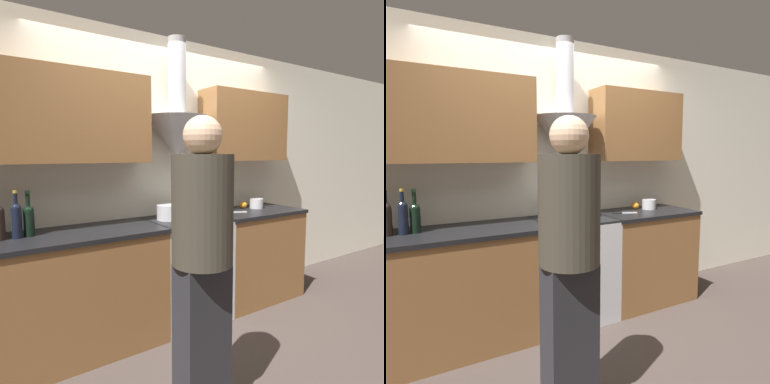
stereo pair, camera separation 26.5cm
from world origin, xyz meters
The scene contains 14 objects.
ground_plane centered at (0.00, 0.00, 0.00)m, with size 12.00×12.00×0.00m, color #423833.
wall_back centered at (-0.07, 0.57, 1.47)m, with size 8.40×0.58×2.60m.
counter_left centered at (-1.04, 0.30, 0.47)m, with size 1.43×0.62×0.94m.
counter_right centered at (0.83, 0.30, 0.47)m, with size 1.01×0.62×0.94m.
stove_range centered at (0.00, 0.30, 0.47)m, with size 0.68×0.60×0.94m.
wine_bottle_2 centered at (-1.48, 0.35, 1.07)m, with size 0.08×0.08×0.32m.
wine_bottle_3 centered at (-1.37, 0.34, 1.08)m, with size 0.07×0.07×0.34m.
wine_bottle_4 centered at (-1.29, 0.36, 1.06)m, with size 0.07×0.07×0.33m.
stock_pot centered at (-0.15, 0.34, 1.00)m, with size 0.22×0.22×0.13m.
mixing_bowl centered at (0.15, 0.34, 0.97)m, with size 0.27×0.27×0.07m.
orange_fruit centered at (0.82, 0.43, 0.98)m, with size 0.08×0.08×0.08m.
saucepan centered at (0.95, 0.36, 0.99)m, with size 0.14×0.14×0.10m.
chefs_knife centered at (0.57, 0.28, 0.94)m, with size 0.24×0.12×0.01m.
person_foreground_left centered at (-0.60, -0.79, 0.96)m, with size 0.34×0.34×1.72m.
Camera 2 is at (-1.44, -2.40, 1.52)m, focal length 32.00 mm.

